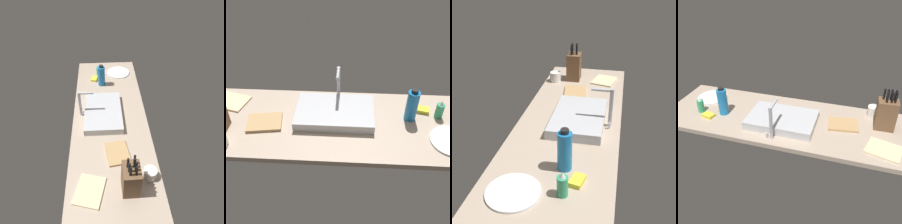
# 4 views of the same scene
# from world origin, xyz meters

# --- Properties ---
(countertop_slab) EXTENTS (1.94, 0.65, 0.04)m
(countertop_slab) POSITION_xyz_m (0.00, 0.00, 0.02)
(countertop_slab) COLOR tan
(countertop_slab) RESTS_ON ground
(sink_basin) EXTENTS (0.50, 0.32, 0.06)m
(sink_basin) POSITION_xyz_m (0.03, 0.06, 0.07)
(sink_basin) COLOR #B7BABF
(sink_basin) RESTS_ON countertop_slab
(faucet) EXTENTS (0.05, 0.13, 0.25)m
(faucet) POSITION_xyz_m (0.04, 0.24, 0.18)
(faucet) COLOR #B7BABF
(faucet) RESTS_ON countertop_slab
(knife_block) EXTENTS (0.14, 0.11, 0.30)m
(knife_block) POSITION_xyz_m (-0.69, -0.10, 0.15)
(knife_block) COLOR brown
(knife_block) RESTS_ON countertop_slab
(cutting_board) EXTENTS (0.23, 0.19, 0.02)m
(cutting_board) POSITION_xyz_m (-0.41, -0.04, 0.04)
(cutting_board) COLOR tan
(cutting_board) RESTS_ON countertop_slab
(soap_bottle) EXTENTS (0.05, 0.05, 0.13)m
(soap_bottle) POSITION_xyz_m (0.69, 0.09, 0.09)
(soap_bottle) COLOR #2D9966
(soap_bottle) RESTS_ON countertop_slab
(water_bottle) EXTENTS (0.07, 0.07, 0.23)m
(water_bottle) POSITION_xyz_m (0.51, 0.06, 0.14)
(water_bottle) COLOR #1970B7
(water_bottle) RESTS_ON countertop_slab
(dinner_plate) EXTENTS (0.25, 0.25, 0.01)m
(dinner_plate) POSITION_xyz_m (0.73, -0.13, 0.04)
(dinner_plate) COLOR white
(dinner_plate) RESTS_ON countertop_slab
(dish_towel) EXTENTS (0.26, 0.22, 0.01)m
(dish_towel) POSITION_xyz_m (-0.69, 0.17, 0.04)
(dish_towel) COLOR beige
(dish_towel) RESTS_ON countertop_slab
(coffee_mug) EXTENTS (0.09, 0.09, 0.08)m
(coffee_mug) POSITION_xyz_m (-0.61, -0.24, 0.07)
(coffee_mug) COLOR silver
(coffee_mug) RESTS_ON countertop_slab
(dish_sponge) EXTENTS (0.10, 0.08, 0.02)m
(dish_sponge) POSITION_xyz_m (0.60, 0.14, 0.05)
(dish_sponge) COLOR yellow
(dish_sponge) RESTS_ON countertop_slab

